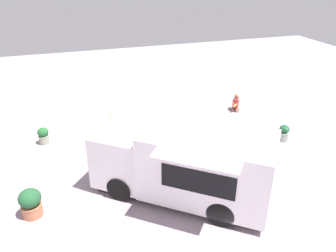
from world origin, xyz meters
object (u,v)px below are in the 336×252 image
(planter_flowering_near, at_px, (284,133))
(plaza_bench, at_px, (128,122))
(food_truck, at_px, (185,165))
(person_customer, at_px, (236,104))
(planter_flowering_far, at_px, (43,135))
(planter_flowering_side, at_px, (31,203))

(planter_flowering_near, height_order, plaza_bench, planter_flowering_near)
(food_truck, distance_m, plaza_bench, 5.31)
(person_customer, height_order, planter_flowering_far, person_customer)
(planter_flowering_near, xyz_separation_m, planter_flowering_side, (-1.67, 9.90, 0.12))
(planter_flowering_near, bearing_deg, food_truck, 111.91)
(planter_flowering_far, xyz_separation_m, planter_flowering_side, (-4.52, 0.29, 0.10))
(planter_flowering_side, height_order, plaza_bench, planter_flowering_side)
(person_customer, height_order, planter_flowering_side, planter_flowering_side)
(planter_flowering_side, xyz_separation_m, plaza_bench, (4.76, -3.90, -0.12))
(plaza_bench, bearing_deg, planter_flowering_near, -117.25)
(planter_flowering_near, relative_size, plaza_bench, 0.44)
(person_customer, xyz_separation_m, plaza_bench, (-0.43, 5.63, 0.04))
(planter_flowering_far, height_order, planter_flowering_side, planter_flowering_side)
(food_truck, bearing_deg, planter_flowering_near, -68.09)
(planter_flowering_near, bearing_deg, person_customer, 5.90)
(planter_flowering_near, bearing_deg, planter_flowering_far, 73.50)
(food_truck, distance_m, planter_flowering_far, 6.64)
(planter_flowering_side, bearing_deg, planter_flowering_far, -3.65)
(person_customer, bearing_deg, planter_flowering_side, 118.57)
(food_truck, xyz_separation_m, planter_flowering_far, (4.96, 4.35, -0.76))
(planter_flowering_near, xyz_separation_m, planter_flowering_far, (2.85, 9.61, 0.01))
(food_truck, height_order, planter_flowering_near, food_truck)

